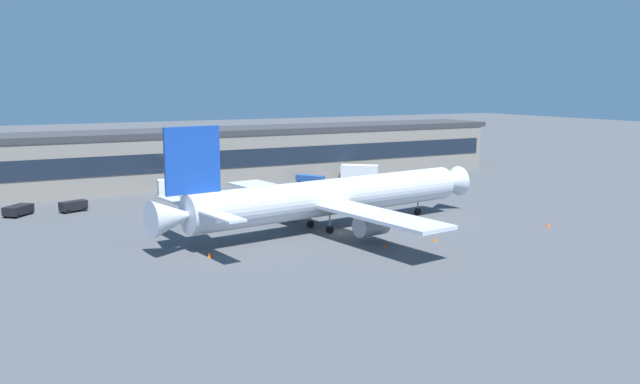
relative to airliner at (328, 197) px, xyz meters
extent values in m
plane|color=#4C4F54|center=(0.50, -2.89, -4.86)|extent=(600.00, 600.00, 0.00)
cube|color=gray|center=(0.50, 54.19, 0.46)|extent=(140.72, 16.16, 10.65)
cube|color=#38383D|center=(0.50, 54.19, 6.39)|extent=(143.54, 16.48, 1.20)
cube|color=#192333|center=(0.50, 46.06, 1.00)|extent=(137.91, 0.16, 3.83)
cylinder|color=silver|center=(0.90, 0.13, 0.01)|extent=(47.31, 11.94, 5.41)
cone|color=silver|center=(25.78, 3.65, 0.01)|extent=(5.54, 5.77, 5.14)
cone|color=silver|center=(-24.25, -3.43, 0.01)|extent=(6.57, 5.65, 4.87)
cube|color=#1947B2|center=(-21.39, -3.03, 7.04)|extent=(7.56, 1.56, 8.65)
cube|color=silver|center=(-21.73, 2.93, 0.83)|extent=(3.74, 9.97, 0.30)
cube|color=silver|center=(-20.06, -8.84, 0.83)|extent=(3.74, 9.97, 0.30)
cube|color=silver|center=(-2.94, 13.00, -0.53)|extent=(8.91, 21.79, 0.50)
cube|color=silver|center=(0.78, -13.30, -0.53)|extent=(8.91, 21.79, 0.50)
cylinder|color=#99999E|center=(-1.51, 9.99, -2.41)|extent=(4.83, 3.57, 2.97)
cylinder|color=#99999E|center=(1.32, -10.02, -2.41)|extent=(4.83, 3.57, 2.97)
cylinder|color=black|center=(18.59, 2.63, -4.31)|extent=(1.16, 0.65, 1.10)
cylinder|color=slate|center=(18.59, 2.63, -2.95)|extent=(0.24, 0.24, 2.17)
cylinder|color=black|center=(-1.77, 2.21, -4.31)|extent=(1.16, 0.65, 1.10)
cylinder|color=slate|center=(-1.77, 2.21, -2.95)|extent=(0.24, 0.24, 2.17)
cylinder|color=black|center=(-1.09, -2.61, -4.31)|extent=(1.16, 0.65, 1.10)
cylinder|color=slate|center=(-1.09, -2.61, -2.95)|extent=(0.24, 0.24, 2.17)
cube|color=black|center=(-40.34, 32.87, -3.81)|extent=(5.10, 5.33, 1.40)
cube|color=black|center=(-39.48, 33.87, -3.53)|extent=(2.91, 2.83, 0.35)
cylinder|color=black|center=(-40.13, 34.91, -4.51)|extent=(0.68, 0.73, 0.70)
cylinder|color=black|center=(-38.36, 33.38, -4.51)|extent=(0.68, 0.73, 0.70)
cylinder|color=black|center=(-42.32, 32.36, -4.51)|extent=(0.68, 0.73, 0.70)
cylinder|color=black|center=(-40.55, 30.83, -4.51)|extent=(0.68, 0.73, 0.70)
cube|color=white|center=(-12.76, 38.24, -2.91)|extent=(6.20, 2.95, 3.20)
cube|color=black|center=(-14.40, 38.39, -2.27)|extent=(2.30, 2.39, 0.80)
cylinder|color=black|center=(-14.95, 37.36, -4.51)|extent=(0.72, 0.36, 0.70)
cylinder|color=black|center=(-14.75, 39.51, -4.51)|extent=(0.72, 0.36, 0.70)
cylinder|color=black|center=(-10.77, 36.97, -4.51)|extent=(0.72, 0.36, 0.70)
cylinder|color=black|center=(-10.56, 39.12, -4.51)|extent=(0.72, 0.36, 0.70)
cube|color=black|center=(-31.82, 32.23, -3.76)|extent=(4.79, 3.31, 1.50)
cube|color=black|center=(-32.96, 31.81, -3.46)|extent=(2.05, 2.17, 0.38)
cylinder|color=black|center=(-32.97, 30.89, -4.51)|extent=(0.76, 0.52, 0.70)
cylinder|color=black|center=(-33.56, 32.49, -4.51)|extent=(0.76, 0.52, 0.70)
cylinder|color=black|center=(-30.08, 31.96, -4.51)|extent=(0.76, 0.52, 0.70)
cylinder|color=black|center=(-30.68, 33.56, -4.51)|extent=(0.76, 0.52, 0.70)
cube|color=#2651A5|center=(18.14, 40.94, -3.71)|extent=(5.05, 6.50, 1.60)
cube|color=black|center=(19.06, 39.44, -3.39)|extent=(2.74, 2.87, 0.40)
cylinder|color=black|center=(20.08, 39.50, -4.51)|extent=(0.62, 0.75, 0.70)
cylinder|color=black|center=(18.54, 38.56, -4.51)|extent=(0.62, 0.75, 0.70)
cylinder|color=black|center=(17.74, 43.32, -4.51)|extent=(0.62, 0.75, 0.70)
cylinder|color=black|center=(16.20, 42.38, -4.51)|extent=(0.62, 0.75, 0.70)
cube|color=white|center=(31.25, 41.80, -3.01)|extent=(8.29, 7.46, 3.00)
cube|color=black|center=(29.46, 43.25, -2.41)|extent=(3.91, 3.85, 0.75)
cylinder|color=black|center=(28.17, 42.67, -4.51)|extent=(0.73, 0.67, 0.70)
cylinder|color=black|center=(29.76, 44.63, -4.51)|extent=(0.73, 0.67, 0.70)
cylinder|color=black|center=(32.75, 38.97, -4.51)|extent=(0.73, 0.67, 0.70)
cylinder|color=black|center=(34.33, 40.93, -4.51)|extent=(0.73, 0.67, 0.70)
cone|color=#F2590C|center=(-20.91, -7.32, -4.49)|extent=(0.59, 0.59, 0.74)
cone|color=#F2590C|center=(9.49, -13.63, -4.53)|extent=(0.52, 0.52, 0.66)
cone|color=#F2590C|center=(30.14, -14.69, -4.49)|extent=(0.60, 0.60, 0.74)
cone|color=#F2590C|center=(1.46, -13.28, -4.58)|extent=(0.44, 0.44, 0.55)
camera|label=1|loc=(-45.67, -83.18, 16.61)|focal=36.34mm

